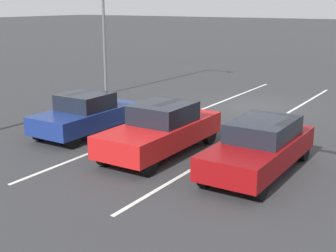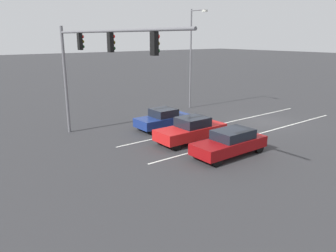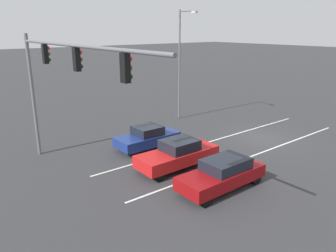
{
  "view_description": "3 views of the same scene",
  "coord_description": "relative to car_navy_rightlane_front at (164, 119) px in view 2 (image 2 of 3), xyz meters",
  "views": [
    {
      "loc": [
        -7.83,
        19.55,
        4.57
      ],
      "look_at": [
        -1.04,
        8.89,
        1.22
      ],
      "focal_mm": 50.0,
      "sensor_mm": 36.0,
      "label": 1
    },
    {
      "loc": [
        -15.02,
        21.09,
        6.42
      ],
      "look_at": [
        0.74,
        9.06,
        1.01
      ],
      "focal_mm": 35.0,
      "sensor_mm": 36.0,
      "label": 2
    },
    {
      "loc": [
        -12.9,
        18.71,
        7.37
      ],
      "look_at": [
        1.3,
        7.44,
        1.94
      ],
      "focal_mm": 35.0,
      "sensor_mm": 36.0,
      "label": 3
    }
  ],
  "objects": [
    {
      "name": "car_red_midlane_front",
      "position": [
        -3.49,
        0.42,
        0.05
      ],
      "size": [
        1.78,
        4.7,
        1.57
      ],
      "color": "red",
      "rests_on": "ground_plane"
    },
    {
      "name": "lane_stripe_center_divider",
      "position": [
        -1.59,
        -4.39,
        -0.72
      ],
      "size": [
        0.12,
        18.24,
        0.01
      ],
      "primitive_type": "cube",
      "color": "silver",
      "rests_on": "ground_plane"
    },
    {
      "name": "traffic_signal_gantry",
      "position": [
        -0.96,
        5.72,
        4.68
      ],
      "size": [
        13.0,
        0.37,
        7.11
      ],
      "color": "slate",
      "rests_on": "ground_plane"
    },
    {
      "name": "car_navy_rightlane_front",
      "position": [
        0.0,
        0.0,
        0.0
      ],
      "size": [
        1.78,
        4.06,
        1.48
      ],
      "color": "navy",
      "rests_on": "ground_plane"
    },
    {
      "name": "lane_stripe_left_divider",
      "position": [
        -5.01,
        -4.39,
        -0.72
      ],
      "size": [
        0.12,
        18.24,
        0.01
      ],
      "primitive_type": "cube",
      "color": "silver",
      "rests_on": "ground_plane"
    },
    {
      "name": "street_lamp_right_shoulder",
      "position": [
        4.15,
        -6.29,
        4.29
      ],
      "size": [
        1.97,
        0.24,
        8.77
      ],
      "color": "slate",
      "rests_on": "ground_plane"
    },
    {
      "name": "ground_plane",
      "position": [
        -3.3,
        -7.51,
        -0.73
      ],
      "size": [
        240.0,
        240.0,
        0.0
      ],
      "primitive_type": "plane",
      "color": "#333335"
    },
    {
      "name": "car_maroon_leftlane_front",
      "position": [
        -6.67,
        0.34,
        0.02
      ],
      "size": [
        1.73,
        4.53,
        1.46
      ],
      "color": "maroon",
      "rests_on": "ground_plane"
    }
  ]
}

